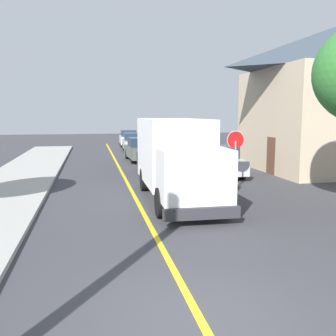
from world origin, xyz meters
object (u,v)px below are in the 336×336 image
parked_car_near (158,160)px  house_across_street (336,96)px  parked_car_far (133,143)px  stop_sign (235,149)px  box_truck (176,156)px  parked_van_across (219,162)px  parked_car_mid (140,150)px  parked_car_furthest (129,139)px

parked_car_near → house_across_street: 11.45m
parked_car_far → stop_sign: bearing=-81.8°
house_across_street → box_truck: bearing=-151.1°
box_truck → parked_van_across: box_truck is taller
parked_car_near → parked_van_across: size_ratio=1.00×
parked_car_far → parked_van_across: bearing=-77.7°
parked_car_mid → house_across_street: size_ratio=0.44×
box_truck → parked_car_far: 19.85m
parked_car_far → parked_van_across: same height
parked_van_across → box_truck: bearing=-124.5°
house_across_street → parked_car_furthest: bearing=118.7°
parked_van_across → house_across_street: bearing=7.2°
parked_car_mid → stop_sign: size_ratio=1.69×
parked_car_far → house_across_street: house_across_street is taller
parked_car_near → parked_car_far: same height
parked_van_across → house_across_street: (7.65, 0.97, 3.67)m
box_truck → parked_van_across: (3.62, 5.26, -0.97)m
parked_van_across → stop_sign: 3.90m
box_truck → house_across_street: 13.15m
box_truck → stop_sign: size_ratio=2.72×
parked_car_furthest → parked_van_across: bearing=-81.6°
parked_car_near → parked_car_furthest: (0.17, 18.89, 0.00)m
parked_car_near → house_across_street: bearing=-3.2°
box_truck → parked_car_furthest: 25.76m
parked_car_far → house_across_street: 17.76m
parked_car_mid → parked_car_far: same height
box_truck → parked_car_mid: (0.20, 12.89, -0.97)m
parked_car_far → parked_van_across: size_ratio=1.01×
box_truck → parked_car_near: 6.92m
box_truck → parked_car_near: size_ratio=1.62×
parked_car_near → parked_car_furthest: size_ratio=1.00×
parked_car_mid → parked_van_across: size_ratio=1.01×
stop_sign → house_across_street: 9.79m
parked_van_across → stop_sign: stop_sign is taller
box_truck → parked_car_far: bearing=88.7°
parked_car_near → parked_car_furthest: bearing=89.5°
parked_car_near → stop_sign: 6.02m
parked_car_mid → parked_car_far: size_ratio=1.00×
parked_car_furthest → box_truck: bearing=-91.3°
box_truck → parked_car_far: size_ratio=1.62×
parked_car_near → parked_car_far: 12.98m
parked_car_far → parked_car_furthest: 5.91m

